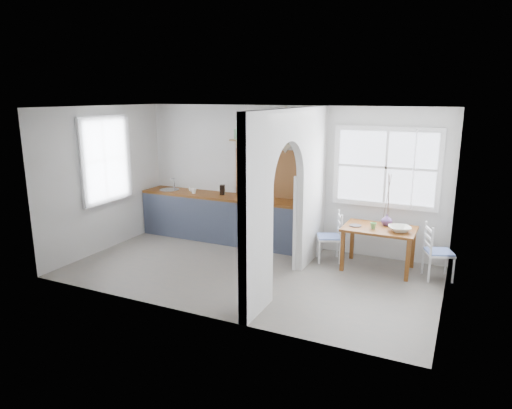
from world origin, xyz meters
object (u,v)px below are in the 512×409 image
at_px(chair_right, 439,252).
at_px(kettle, 298,196).
at_px(dining_table, 378,248).
at_px(chair_left, 329,237).
at_px(vase, 387,220).

distance_m(chair_right, kettle, 2.49).
distance_m(dining_table, chair_left, 0.84).
distance_m(dining_table, vase, 0.49).
bearing_deg(chair_right, kettle, 63.40).
bearing_deg(vase, kettle, 177.71).
relative_size(chair_right, kettle, 3.40).
bearing_deg(vase, chair_right, -12.49).
height_order(chair_right, kettle, kettle).
height_order(chair_left, vase, vase).
distance_m(kettle, vase, 1.58).
bearing_deg(chair_left, vase, 75.13).
xyz_separation_m(dining_table, vase, (0.08, 0.19, 0.45)).
height_order(dining_table, vase, vase).
height_order(dining_table, chair_right, chair_right).
xyz_separation_m(dining_table, chair_right, (0.92, 0.01, 0.08)).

